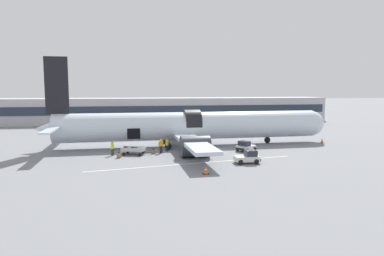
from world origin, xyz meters
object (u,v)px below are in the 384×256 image
at_px(airplane, 188,126).
at_px(ground_crew_loader_a, 161,145).
at_px(suitcase_on_tarmac_spare, 119,155).
at_px(baggage_tug_lead, 246,147).
at_px(baggage_cart_loading, 134,151).
at_px(baggage_tug_mid, 248,158).
at_px(ground_crew_loader_b, 112,148).
at_px(ground_crew_driver, 167,144).
at_px(suitcase_on_tarmac_upright, 154,152).

height_order(airplane, ground_crew_loader_a, airplane).
bearing_deg(airplane, ground_crew_loader_a, -132.11).
bearing_deg(suitcase_on_tarmac_spare, baggage_tug_lead, 4.45).
distance_m(baggage_cart_loading, ground_crew_loader_a, 3.48).
relative_size(baggage_tug_mid, ground_crew_loader_a, 1.50).
distance_m(airplane, ground_crew_loader_b, 11.84).
bearing_deg(ground_crew_driver, suitcase_on_tarmac_upright, -140.42).
height_order(baggage_tug_lead, suitcase_on_tarmac_spare, baggage_tug_lead).
bearing_deg(baggage_tug_lead, baggage_tug_mid, -108.51).
distance_m(baggage_cart_loading, ground_crew_driver, 4.67).
relative_size(baggage_tug_lead, ground_crew_loader_a, 1.53).
relative_size(suitcase_on_tarmac_upright, suitcase_on_tarmac_spare, 0.86).
bearing_deg(baggage_tug_mid, suitcase_on_tarmac_spare, 157.67).
xyz_separation_m(baggage_cart_loading, ground_crew_driver, (4.36, 1.62, 0.36)).
xyz_separation_m(suitcase_on_tarmac_upright, suitcase_on_tarmac_spare, (-4.25, -1.88, 0.05)).
relative_size(baggage_tug_lead, suitcase_on_tarmac_spare, 3.83).
bearing_deg(ground_crew_loader_a, baggage_cart_loading, -174.02).
xyz_separation_m(ground_crew_loader_a, suitcase_on_tarmac_upright, (-0.96, -0.30, -0.71)).
relative_size(ground_crew_driver, suitcase_on_tarmac_upright, 2.62).
bearing_deg(ground_crew_loader_b, baggage_cart_loading, 1.15).
relative_size(baggage_tug_lead, suitcase_on_tarmac_upright, 4.47).
bearing_deg(suitcase_on_tarmac_upright, ground_crew_driver, 39.58).
xyz_separation_m(baggage_tug_lead, baggage_tug_mid, (-2.32, -6.94, 0.03)).
bearing_deg(ground_crew_driver, ground_crew_loader_a, -126.36).
distance_m(ground_crew_loader_a, ground_crew_driver, 1.57).
relative_size(airplane, baggage_cart_loading, 10.93).
height_order(baggage_tug_lead, suitcase_on_tarmac_upright, baggage_tug_lead).
bearing_deg(suitcase_on_tarmac_spare, ground_crew_loader_a, 22.74).
height_order(baggage_tug_lead, ground_crew_driver, ground_crew_driver).
height_order(ground_crew_loader_b, suitcase_on_tarmac_spare, ground_crew_loader_b).
bearing_deg(airplane, suitcase_on_tarmac_upright, -136.01).
distance_m(airplane, suitcase_on_tarmac_spare, 12.23).
xyz_separation_m(airplane, ground_crew_driver, (-3.51, -3.65, -1.92)).
distance_m(ground_crew_loader_b, suitcase_on_tarmac_upright, 5.07).
bearing_deg(suitcase_on_tarmac_upright, suitcase_on_tarmac_spare, -156.11).
relative_size(baggage_cart_loading, ground_crew_loader_a, 2.07).
distance_m(baggage_cart_loading, ground_crew_loader_b, 2.58).
height_order(ground_crew_loader_b, suitcase_on_tarmac_upright, ground_crew_loader_b).
relative_size(ground_crew_loader_a, suitcase_on_tarmac_spare, 2.51).
bearing_deg(ground_crew_driver, baggage_cart_loading, -159.65).
bearing_deg(airplane, baggage_tug_lead, -41.86).
xyz_separation_m(baggage_tug_lead, ground_crew_driver, (-10.02, 2.18, 0.28)).
relative_size(ground_crew_loader_b, ground_crew_driver, 1.07).
height_order(baggage_tug_lead, ground_crew_loader_b, ground_crew_loader_b).
height_order(ground_crew_loader_a, suitcase_on_tarmac_spare, ground_crew_loader_a).
bearing_deg(baggage_tug_lead, ground_crew_loader_b, 178.26).
relative_size(baggage_tug_mid, baggage_cart_loading, 0.73).
bearing_deg(baggage_cart_loading, ground_crew_driver, 20.35).
bearing_deg(baggage_tug_mid, suitcase_on_tarmac_upright, 141.70).
bearing_deg(baggage_tug_mid, airplane, 108.15).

